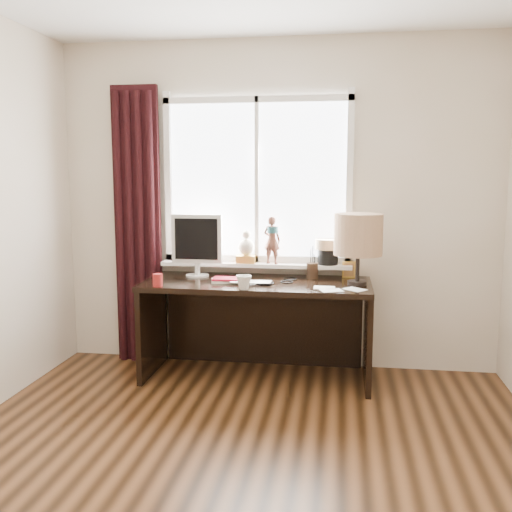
% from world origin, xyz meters
% --- Properties ---
extents(floor, '(3.50, 4.00, 0.00)m').
position_xyz_m(floor, '(0.00, 0.00, 0.00)').
color(floor, brown).
rests_on(floor, ground).
extents(wall_back, '(3.50, 0.00, 2.60)m').
position_xyz_m(wall_back, '(0.00, 2.00, 1.30)').
color(wall_back, '#C8B594').
rests_on(wall_back, ground).
extents(laptop, '(0.30, 0.19, 0.02)m').
position_xyz_m(laptop, '(-0.12, 1.52, 0.76)').
color(laptop, silver).
rests_on(laptop, desk).
extents(mug, '(0.14, 0.14, 0.11)m').
position_xyz_m(mug, '(-0.15, 1.33, 0.80)').
color(mug, white).
rests_on(mug, desk).
extents(red_cup, '(0.07, 0.07, 0.09)m').
position_xyz_m(red_cup, '(-0.78, 1.34, 0.80)').
color(red_cup, maroon).
rests_on(red_cup, desk).
extents(window, '(1.52, 0.20, 1.40)m').
position_xyz_m(window, '(-0.13, 1.95, 1.30)').
color(window, white).
rests_on(window, ground).
extents(curtain, '(0.38, 0.09, 2.25)m').
position_xyz_m(curtain, '(-1.13, 1.91, 1.12)').
color(curtain, black).
rests_on(curtain, floor).
extents(desk, '(1.70, 0.70, 0.75)m').
position_xyz_m(desk, '(-0.10, 1.73, 0.51)').
color(desk, black).
rests_on(desk, floor).
extents(monitor, '(0.40, 0.18, 0.49)m').
position_xyz_m(monitor, '(-0.60, 1.77, 1.03)').
color(monitor, beige).
rests_on(monitor, desk).
extents(notebook_stack, '(0.25, 0.20, 0.03)m').
position_xyz_m(notebook_stack, '(-0.32, 1.58, 0.77)').
color(notebook_stack, beige).
rests_on(notebook_stack, desk).
extents(brush_holder, '(0.09, 0.09, 0.25)m').
position_xyz_m(brush_holder, '(0.30, 1.83, 0.81)').
color(brush_holder, black).
rests_on(brush_holder, desk).
extents(icon_frame, '(0.10, 0.03, 0.13)m').
position_xyz_m(icon_frame, '(0.58, 1.89, 0.81)').
color(icon_frame, gold).
rests_on(icon_frame, desk).
extents(table_lamp, '(0.35, 0.35, 0.52)m').
position_xyz_m(table_lamp, '(0.64, 1.61, 1.11)').
color(table_lamp, black).
rests_on(table_lamp, desk).
extents(loose_papers, '(0.38, 0.23, 0.00)m').
position_xyz_m(loose_papers, '(0.50, 1.43, 0.75)').
color(loose_papers, white).
rests_on(loose_papers, desk).
extents(desk_cables, '(0.30, 0.35, 0.01)m').
position_xyz_m(desk_cables, '(0.06, 1.64, 0.75)').
color(desk_cables, black).
rests_on(desk_cables, desk).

